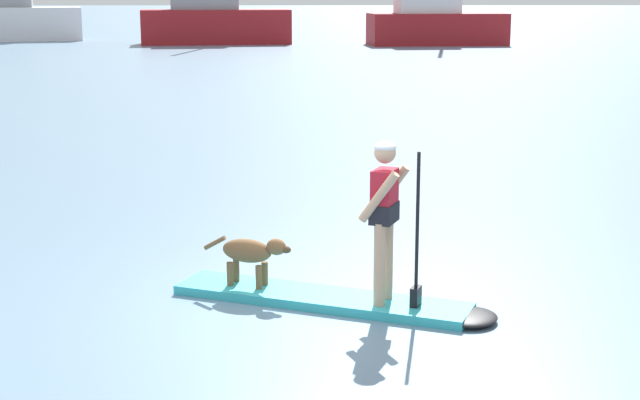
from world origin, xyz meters
TOP-DOWN VIEW (x-y plane):
  - ground_plane at (0.00, 0.00)m, footprint 400.00×400.00m
  - paddleboard at (0.21, -0.08)m, footprint 3.46×1.88m
  - person_paddler at (0.65, -0.26)m, footprint 0.68×0.59m
  - dog at (-0.75, 0.30)m, footprint 0.99×0.46m
  - moored_boat_center at (-19.84, 53.63)m, footprint 9.35×5.26m
  - moored_boat_starboard at (-6.13, 49.55)m, footprint 9.37×4.27m
  - moored_boat_outer at (7.32, 48.53)m, footprint 8.44×4.21m

SIDE VIEW (x-z plane):
  - ground_plane at x=0.00m, z-range 0.00..0.00m
  - paddleboard at x=0.21m, z-range 0.00..0.10m
  - dog at x=-0.75m, z-range 0.19..0.75m
  - person_paddler at x=0.65m, z-range 0.24..1.92m
  - moored_boat_outer at x=7.32m, z-range -4.08..6.99m
  - moored_boat_starboard at x=-6.13m, z-range -3.69..6.74m
  - moored_boat_center at x=-19.84m, z-range -0.79..3.91m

